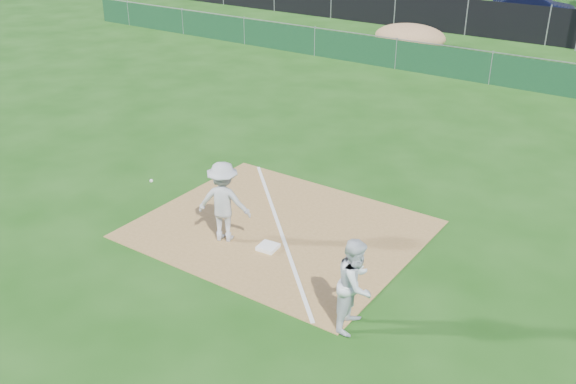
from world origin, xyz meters
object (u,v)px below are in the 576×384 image
(first_base, at_px, (268,247))
(play_at_first, at_px, (224,202))
(car_mid, at_px, (534,8))
(runner, at_px, (356,284))
(car_left, at_px, (436,2))

(first_base, distance_m, play_at_first, 1.35)
(car_mid, bearing_deg, first_base, 168.67)
(runner, height_order, car_left, runner)
(first_base, xyz_separation_m, car_mid, (-2.44, 28.28, 0.70))
(car_left, distance_m, car_mid, 5.53)
(play_at_first, bearing_deg, car_left, 103.95)
(runner, bearing_deg, car_mid, 1.68)
(play_at_first, xyz_separation_m, runner, (3.80, -1.05, -0.06))
(runner, bearing_deg, first_base, 57.81)
(runner, xyz_separation_m, car_left, (-10.71, 28.84, -0.19))
(first_base, bearing_deg, car_left, 106.03)
(play_at_first, bearing_deg, car_mid, 92.84)
(first_base, distance_m, car_mid, 28.40)
(first_base, bearing_deg, play_at_first, -170.14)
(car_left, relative_size, car_mid, 0.86)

